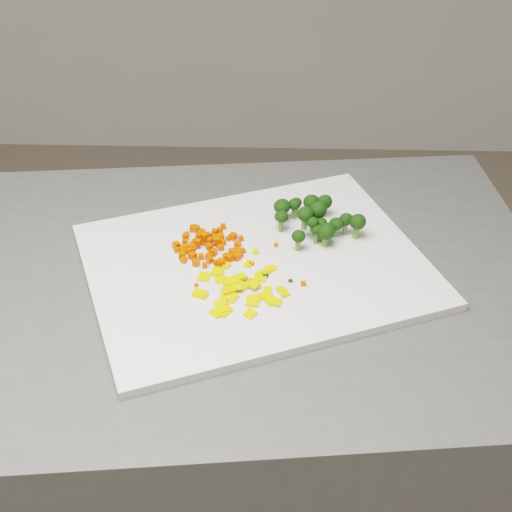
{
  "coord_description": "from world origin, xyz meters",
  "views": [
    {
      "loc": [
        0.26,
        -0.82,
        1.51
      ],
      "look_at": [
        0.24,
        -0.04,
        0.92
      ],
      "focal_mm": 50.0,
      "sensor_mm": 36.0,
      "label": 1
    }
  ],
  "objects_px": {
    "cutting_board": "(256,265)",
    "pepper_pile": "(244,284)",
    "carrot_pile": "(209,239)",
    "counter_block": "(236,476)",
    "broccoli_pile": "(317,217)"
  },
  "relations": [
    {
      "from": "counter_block",
      "to": "broccoli_pile",
      "type": "height_order",
      "value": "broccoli_pile"
    },
    {
      "from": "carrot_pile",
      "to": "broccoli_pile",
      "type": "bearing_deg",
      "value": 14.19
    },
    {
      "from": "broccoli_pile",
      "to": "cutting_board",
      "type": "bearing_deg",
      "value": -140.03
    },
    {
      "from": "cutting_board",
      "to": "carrot_pile",
      "type": "relative_size",
      "value": 4.5
    },
    {
      "from": "cutting_board",
      "to": "pepper_pile",
      "type": "xyz_separation_m",
      "value": [
        -0.01,
        -0.06,
        0.01
      ]
    },
    {
      "from": "carrot_pile",
      "to": "broccoli_pile",
      "type": "distance_m",
      "value": 0.16
    },
    {
      "from": "cutting_board",
      "to": "pepper_pile",
      "type": "relative_size",
      "value": 3.88
    },
    {
      "from": "carrot_pile",
      "to": "pepper_pile",
      "type": "height_order",
      "value": "carrot_pile"
    },
    {
      "from": "pepper_pile",
      "to": "cutting_board",
      "type": "bearing_deg",
      "value": 76.55
    },
    {
      "from": "carrot_pile",
      "to": "broccoli_pile",
      "type": "height_order",
      "value": "broccoli_pile"
    },
    {
      "from": "counter_block",
      "to": "cutting_board",
      "type": "distance_m",
      "value": 0.46
    },
    {
      "from": "counter_block",
      "to": "cutting_board",
      "type": "bearing_deg",
      "value": 23.76
    },
    {
      "from": "carrot_pile",
      "to": "pepper_pile",
      "type": "xyz_separation_m",
      "value": [
        0.05,
        -0.09,
        -0.01
      ]
    },
    {
      "from": "counter_block",
      "to": "cutting_board",
      "type": "xyz_separation_m",
      "value": [
        0.03,
        0.02,
        0.46
      ]
    },
    {
      "from": "counter_block",
      "to": "broccoli_pile",
      "type": "relative_size",
      "value": 7.47
    }
  ]
}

